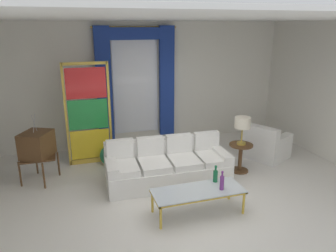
# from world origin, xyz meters

# --- Properties ---
(ground_plane) EXTENTS (16.00, 16.00, 0.00)m
(ground_plane) POSITION_xyz_m (0.00, 0.00, 0.00)
(ground_plane) COLOR white
(wall_rear) EXTENTS (8.00, 0.12, 3.00)m
(wall_rear) POSITION_xyz_m (0.00, 3.06, 1.50)
(wall_rear) COLOR white
(wall_rear) RESTS_ON ground
(ceiling_slab) EXTENTS (8.00, 7.60, 0.04)m
(ceiling_slab) POSITION_xyz_m (0.00, 0.80, 3.02)
(ceiling_slab) COLOR white
(curtained_window) EXTENTS (2.00, 0.17, 2.70)m
(curtained_window) POSITION_xyz_m (-0.22, 2.89, 1.74)
(curtained_window) COLOR white
(curtained_window) RESTS_ON ground
(couch_white_long) EXTENTS (2.37, 1.01, 0.86)m
(couch_white_long) POSITION_xyz_m (-0.12, 0.72, 0.31)
(couch_white_long) COLOR white
(couch_white_long) RESTS_ON ground
(coffee_table) EXTENTS (1.46, 0.56, 0.41)m
(coffee_table) POSITION_xyz_m (0.01, -0.54, 0.37)
(coffee_table) COLOR silver
(coffee_table) RESTS_ON ground
(bottle_blue_decanter) EXTENTS (0.08, 0.08, 0.30)m
(bottle_blue_decanter) POSITION_xyz_m (0.40, -0.36, 0.53)
(bottle_blue_decanter) COLOR #196B3D
(bottle_blue_decanter) RESTS_ON coffee_table
(bottle_crystal_tall) EXTENTS (0.07, 0.07, 0.32)m
(bottle_crystal_tall) POSITION_xyz_m (0.38, -0.63, 0.54)
(bottle_crystal_tall) COLOR #753384
(bottle_crystal_tall) RESTS_ON coffee_table
(vintage_tv) EXTENTS (0.72, 0.75, 1.35)m
(vintage_tv) POSITION_xyz_m (-2.47, 1.44, 0.73)
(vintage_tv) COLOR brown
(vintage_tv) RESTS_ON ground
(armchair_white) EXTENTS (1.09, 1.08, 0.80)m
(armchair_white) POSITION_xyz_m (2.36, 1.12, 0.29)
(armchair_white) COLOR white
(armchair_white) RESTS_ON ground
(stained_glass_divider) EXTENTS (0.95, 0.05, 2.20)m
(stained_glass_divider) POSITION_xyz_m (-1.45, 2.03, 1.06)
(stained_glass_divider) COLOR gold
(stained_glass_divider) RESTS_ON ground
(peacock_figurine) EXTENTS (0.44, 0.60, 0.50)m
(peacock_figurine) POSITION_xyz_m (-1.07, 1.71, 0.22)
(peacock_figurine) COLOR beige
(peacock_figurine) RESTS_ON ground
(round_side_table) EXTENTS (0.48, 0.48, 0.59)m
(round_side_table) POSITION_xyz_m (1.45, 0.66, 0.36)
(round_side_table) COLOR brown
(round_side_table) RESTS_ON ground
(table_lamp_brass) EXTENTS (0.32, 0.32, 0.57)m
(table_lamp_brass) POSITION_xyz_m (1.45, 0.66, 1.03)
(table_lamp_brass) COLOR #B29338
(table_lamp_brass) RESTS_ON round_side_table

